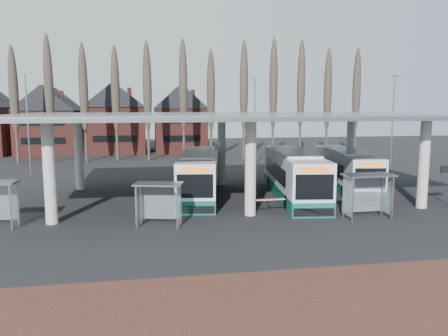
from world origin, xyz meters
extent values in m
plane|color=black|center=(0.00, 0.00, 0.00)|extent=(140.00, 140.00, 0.00)
cube|color=#572F22|center=(0.00, -12.00, 0.01)|extent=(70.00, 10.00, 0.03)
cylinder|color=silver|center=(-12.00, 2.50, 3.00)|extent=(0.70, 0.70, 6.00)
cylinder|color=silver|center=(-12.00, 13.50, 3.00)|extent=(0.70, 0.70, 6.00)
cylinder|color=silver|center=(0.00, 2.50, 3.00)|extent=(0.70, 0.70, 6.00)
cylinder|color=silver|center=(0.00, 13.50, 3.00)|extent=(0.70, 0.70, 6.00)
cylinder|color=silver|center=(12.00, 2.50, 3.00)|extent=(0.70, 0.70, 6.00)
cylinder|color=silver|center=(12.00, 13.50, 3.00)|extent=(0.70, 0.70, 6.00)
cube|color=gray|center=(0.00, 8.00, 6.25)|extent=(32.00, 16.00, 0.12)
cube|color=silver|center=(0.00, 8.00, 6.32)|extent=(31.50, 15.50, 0.04)
cone|color=#473D33|center=(-22.00, 33.00, 7.25)|extent=(0.36, 0.36, 14.50)
ellipsoid|color=#473D33|center=(-22.00, 33.00, 8.99)|extent=(1.10, 1.10, 11.02)
cone|color=#473D33|center=(-18.00, 33.00, 7.25)|extent=(0.36, 0.36, 14.50)
ellipsoid|color=#473D33|center=(-18.00, 33.00, 8.99)|extent=(1.10, 1.10, 11.02)
cone|color=#473D33|center=(-14.00, 33.00, 7.25)|extent=(0.36, 0.36, 14.50)
ellipsoid|color=#473D33|center=(-14.00, 33.00, 8.99)|extent=(1.10, 1.10, 11.02)
cone|color=#473D33|center=(-10.00, 33.00, 7.25)|extent=(0.36, 0.36, 14.50)
ellipsoid|color=#473D33|center=(-10.00, 33.00, 8.99)|extent=(1.10, 1.10, 11.02)
cone|color=#473D33|center=(-6.00, 33.00, 7.25)|extent=(0.36, 0.36, 14.50)
ellipsoid|color=#473D33|center=(-6.00, 33.00, 8.99)|extent=(1.10, 1.10, 11.02)
cone|color=#473D33|center=(-2.00, 33.00, 7.25)|extent=(0.36, 0.36, 14.50)
ellipsoid|color=#473D33|center=(-2.00, 33.00, 8.99)|extent=(1.10, 1.10, 11.02)
cone|color=#473D33|center=(2.00, 33.00, 7.25)|extent=(0.36, 0.36, 14.50)
ellipsoid|color=#473D33|center=(2.00, 33.00, 8.99)|extent=(1.10, 1.10, 11.02)
cone|color=#473D33|center=(6.00, 33.00, 7.25)|extent=(0.36, 0.36, 14.50)
ellipsoid|color=#473D33|center=(6.00, 33.00, 8.99)|extent=(1.10, 1.10, 11.02)
cone|color=#473D33|center=(10.00, 33.00, 7.25)|extent=(0.36, 0.36, 14.50)
ellipsoid|color=#473D33|center=(10.00, 33.00, 8.99)|extent=(1.10, 1.10, 11.02)
cone|color=#473D33|center=(14.00, 33.00, 7.25)|extent=(0.36, 0.36, 14.50)
ellipsoid|color=#473D33|center=(14.00, 33.00, 8.99)|extent=(1.10, 1.10, 11.02)
cone|color=#473D33|center=(18.00, 33.00, 7.25)|extent=(0.36, 0.36, 14.50)
ellipsoid|color=#473D33|center=(18.00, 33.00, 8.99)|extent=(1.10, 1.10, 11.02)
cone|color=#473D33|center=(22.00, 33.00, 7.25)|extent=(0.36, 0.36, 14.50)
ellipsoid|color=#473D33|center=(22.00, 33.00, 8.99)|extent=(1.10, 1.10, 11.02)
cube|color=#5E271F|center=(-20.50, 44.00, 3.50)|extent=(8.00, 10.00, 7.00)
pyramid|color=black|center=(-20.50, 44.00, 10.50)|extent=(8.30, 10.30, 3.50)
cube|color=#5E271F|center=(-11.00, 44.00, 3.50)|extent=(8.00, 10.00, 7.00)
pyramid|color=black|center=(-11.00, 44.00, 10.50)|extent=(8.30, 10.30, 3.50)
cube|color=#5E271F|center=(-1.50, 44.00, 3.50)|extent=(8.00, 10.00, 7.00)
pyramid|color=black|center=(-1.50, 44.00, 10.50)|extent=(8.30, 10.30, 3.50)
cylinder|color=slate|center=(-18.00, 22.00, 5.00)|extent=(0.16, 0.16, 10.00)
cube|color=slate|center=(-18.00, 22.00, 10.10)|extent=(0.80, 0.15, 0.15)
cylinder|color=slate|center=(6.00, 26.00, 5.00)|extent=(0.16, 0.16, 10.00)
cube|color=slate|center=(6.00, 26.00, 10.10)|extent=(0.80, 0.15, 0.15)
cylinder|color=slate|center=(20.00, 20.00, 5.00)|extent=(0.16, 0.16, 10.00)
cube|color=slate|center=(20.00, 20.00, 10.10)|extent=(0.80, 0.15, 0.15)
cube|color=white|center=(-2.58, 9.06, 1.84)|extent=(4.32, 12.50, 2.86)
cube|color=#0C5E53|center=(-2.58, 9.06, 0.46)|extent=(4.35, 12.53, 0.92)
cube|color=white|center=(-2.58, 9.06, 3.32)|extent=(3.37, 7.61, 0.18)
cube|color=black|center=(-2.51, 9.56, 1.94)|extent=(3.87, 9.11, 1.12)
cube|color=black|center=(-3.45, 3.01, 1.89)|extent=(2.28, 0.39, 1.53)
cube|color=black|center=(-1.71, 15.10, 1.94)|extent=(2.20, 0.38, 1.23)
cube|color=orange|center=(-3.45, 3.01, 2.91)|extent=(1.81, 0.31, 0.31)
cube|color=black|center=(-3.45, 3.02, 0.36)|extent=(2.46, 0.43, 0.51)
cylinder|color=black|center=(-4.30, 5.38, 0.49)|extent=(0.42, 1.01, 0.98)
cylinder|color=black|center=(-1.97, 5.05, 0.49)|extent=(0.42, 1.01, 0.98)
cylinder|color=black|center=(-3.24, 12.76, 0.49)|extent=(0.42, 1.01, 0.98)
cylinder|color=black|center=(-0.91, 12.43, 0.49)|extent=(0.42, 1.01, 0.98)
cube|color=white|center=(4.50, 7.34, 1.91)|extent=(4.30, 12.96, 2.97)
cube|color=#0C5E53|center=(4.50, 7.34, 0.48)|extent=(4.32, 12.98, 0.95)
cube|color=white|center=(4.50, 7.34, 3.44)|extent=(3.38, 7.88, 0.19)
cube|color=black|center=(4.57, 7.87, 2.01)|extent=(3.89, 9.43, 1.17)
cube|color=black|center=(3.70, 1.06, 1.96)|extent=(2.37, 0.37, 1.59)
cube|color=black|center=(5.31, 13.63, 2.01)|extent=(2.29, 0.36, 1.27)
cube|color=orange|center=(3.70, 1.06, 3.02)|extent=(1.88, 0.29, 0.32)
cube|color=black|center=(3.70, 1.07, 0.37)|extent=(2.56, 0.41, 0.53)
cylinder|color=black|center=(2.78, 3.50, 0.51)|extent=(0.42, 1.05, 1.02)
cylinder|color=black|center=(5.21, 3.19, 0.51)|extent=(0.42, 1.05, 1.02)
cylinder|color=black|center=(3.76, 11.17, 0.51)|extent=(0.42, 1.05, 1.02)
cylinder|color=black|center=(6.19, 10.86, 0.51)|extent=(0.42, 1.05, 1.02)
cube|color=white|center=(9.93, 10.04, 1.78)|extent=(4.21, 12.09, 2.76)
cube|color=#0C5E53|center=(9.93, 10.04, 0.44)|extent=(4.23, 12.11, 0.89)
cube|color=white|center=(9.93, 10.04, 3.21)|extent=(3.27, 7.36, 0.18)
cube|color=black|center=(10.00, 10.52, 1.88)|extent=(3.77, 8.81, 1.09)
cube|color=black|center=(9.07, 4.19, 1.83)|extent=(2.20, 0.38, 1.48)
cube|color=black|center=(10.78, 15.88, 1.88)|extent=(2.13, 0.37, 1.18)
cube|color=orange|center=(9.07, 4.19, 2.81)|extent=(1.75, 0.30, 0.30)
cube|color=black|center=(9.07, 4.20, 0.35)|extent=(2.38, 0.43, 0.49)
cylinder|color=black|center=(8.25, 6.49, 0.47)|extent=(0.41, 0.98, 0.95)
cylinder|color=black|center=(10.51, 6.16, 0.47)|extent=(0.41, 0.98, 0.95)
cylinder|color=black|center=(9.30, 13.62, 0.47)|extent=(0.41, 0.98, 0.95)
cylinder|color=black|center=(11.56, 13.29, 0.47)|extent=(0.41, 0.98, 0.95)
cube|color=gray|center=(-13.92, 1.44, 1.29)|extent=(0.09, 0.09, 2.57)
cube|color=gray|center=(-13.87, 2.57, 1.29)|extent=(0.09, 0.09, 2.57)
cube|color=silver|center=(-13.84, 2.01, 1.34)|extent=(0.10, 1.13, 2.06)
cube|color=gray|center=(-7.04, 0.59, 1.22)|extent=(0.09, 0.09, 2.43)
cube|color=gray|center=(-4.78, 0.04, 1.22)|extent=(0.09, 0.09, 2.43)
cube|color=gray|center=(-6.79, 1.63, 1.22)|extent=(0.09, 0.09, 2.43)
cube|color=gray|center=(-4.52, 1.08, 1.22)|extent=(0.09, 0.09, 2.43)
cube|color=gray|center=(-5.78, 0.83, 2.48)|extent=(2.97, 1.97, 0.10)
cube|color=silver|center=(-5.65, 1.40, 1.26)|extent=(2.28, 0.59, 1.94)
cube|color=silver|center=(-6.96, 1.12, 1.26)|extent=(0.29, 1.05, 1.94)
cube|color=silver|center=(-4.60, 0.55, 1.26)|extent=(0.29, 1.05, 1.94)
cube|color=gray|center=(5.54, -0.34, 1.35)|extent=(0.09, 0.09, 2.70)
cube|color=gray|center=(8.13, -0.30, 1.35)|extent=(0.09, 0.09, 2.70)
cube|color=gray|center=(5.52, 0.85, 1.35)|extent=(0.09, 0.09, 2.70)
cube|color=gray|center=(8.11, 0.89, 1.35)|extent=(0.09, 0.09, 2.70)
cube|color=gray|center=(6.82, 0.28, 2.75)|extent=(3.04, 1.56, 0.11)
cube|color=silver|center=(6.81, 0.92, 1.40)|extent=(2.59, 0.08, 2.16)
cube|color=silver|center=(5.48, 0.26, 1.40)|extent=(0.06, 1.19, 2.16)
cube|color=silver|center=(8.17, 0.30, 1.40)|extent=(0.06, 1.19, 2.16)
cube|color=black|center=(1.31, 3.17, 0.53)|extent=(0.08, 0.08, 1.05)
cube|color=red|center=(1.31, 2.69, 0.91)|extent=(2.11, 0.16, 0.10)
camera|label=1|loc=(-6.25, -23.93, 6.86)|focal=35.00mm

